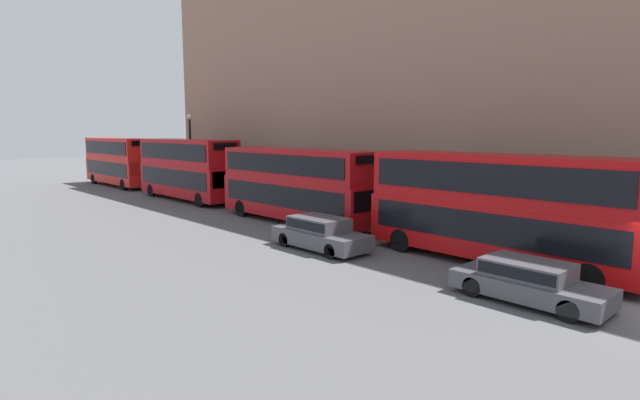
{
  "coord_description": "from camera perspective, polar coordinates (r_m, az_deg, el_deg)",
  "views": [
    {
      "loc": [
        -16.47,
        -3.11,
        5.22
      ],
      "look_at": [
        0.48,
        15.07,
        1.73
      ],
      "focal_mm": 28.0,
      "sensor_mm": 36.0,
      "label": 1
    }
  ],
  "objects": [
    {
      "name": "bus_leading",
      "position": [
        20.49,
        19.76,
        -0.48
      ],
      "size": [
        2.59,
        10.8,
        4.29
      ],
      "color": "#B20C0F",
      "rests_on": "ground"
    },
    {
      "name": "bus_second_in_queue",
      "position": [
        28.12,
        -2.72,
        2.03
      ],
      "size": [
        2.59,
        10.9,
        4.16
      ],
      "color": "#A80F14",
      "rests_on": "ground"
    },
    {
      "name": "bus_third_in_queue",
      "position": [
        38.55,
        -14.94,
        3.67
      ],
      "size": [
        2.59,
        10.74,
        4.54
      ],
      "color": "#A80F14",
      "rests_on": "ground"
    },
    {
      "name": "bus_trailing",
      "position": [
        50.41,
        -21.97,
        4.28
      ],
      "size": [
        2.59,
        10.53,
        4.47
      ],
      "color": "red",
      "rests_on": "ground"
    },
    {
      "name": "car_dark_sedan",
      "position": [
        16.64,
        22.73,
        -8.44
      ],
      "size": [
        1.79,
        4.55,
        1.29
      ],
      "color": "#47474C",
      "rests_on": "ground"
    },
    {
      "name": "car_hatchback",
      "position": [
        21.97,
        0.01,
        -3.72
      ],
      "size": [
        1.87,
        4.66,
        1.43
      ],
      "color": "#47474C",
      "rests_on": "ground"
    },
    {
      "name": "street_lamp",
      "position": [
        41.8,
        -14.59,
        6.08
      ],
      "size": [
        0.44,
        0.44,
        6.49
      ],
      "color": "black",
      "rests_on": "ground"
    },
    {
      "name": "pedestrian",
      "position": [
        23.63,
        18.62,
        -3.37
      ],
      "size": [
        0.36,
        0.36,
        1.6
      ],
      "color": "maroon",
      "rests_on": "ground"
    }
  ]
}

